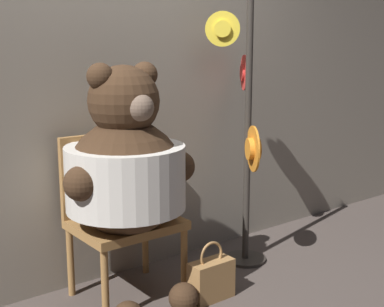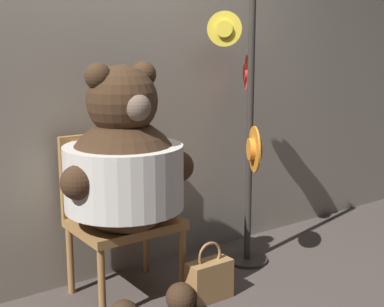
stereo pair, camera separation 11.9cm
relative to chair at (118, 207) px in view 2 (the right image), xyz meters
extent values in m
cube|color=gray|center=(0.08, 0.28, 0.81)|extent=(8.00, 0.10, 2.65)
cylinder|color=#9E703D|center=(-0.26, -0.29, -0.31)|extent=(0.04, 0.04, 0.41)
cylinder|color=#9E703D|center=(0.26, -0.29, -0.31)|extent=(0.04, 0.04, 0.41)
cylinder|color=#9E703D|center=(-0.26, 0.12, -0.31)|extent=(0.04, 0.04, 0.41)
cylinder|color=#9E703D|center=(0.26, 0.12, -0.31)|extent=(0.04, 0.04, 0.41)
cube|color=#9E703D|center=(0.00, -0.08, -0.08)|extent=(0.58, 0.47, 0.05)
cube|color=#9E703D|center=(0.00, 0.14, 0.19)|extent=(0.58, 0.04, 0.48)
sphere|color=#3D2819|center=(-0.04, -0.15, 0.22)|extent=(0.64, 0.64, 0.64)
cylinder|color=silver|center=(-0.04, -0.15, 0.22)|extent=(0.66, 0.66, 0.35)
sphere|color=#3D2819|center=(-0.04, -0.15, 0.64)|extent=(0.39, 0.39, 0.39)
sphere|color=#3D2819|center=(-0.17, -0.15, 0.77)|extent=(0.14, 0.14, 0.14)
sphere|color=#3D2819|center=(0.10, -0.15, 0.77)|extent=(0.14, 0.14, 0.14)
sphere|color=brown|center=(-0.04, -0.32, 0.62)|extent=(0.14, 0.14, 0.14)
sphere|color=#3D2819|center=(-0.34, -0.23, 0.25)|extent=(0.18, 0.18, 0.18)
sphere|color=#3D2819|center=(0.27, -0.23, 0.25)|extent=(0.18, 0.18, 0.18)
sphere|color=#3D2819|center=(0.14, -0.44, -0.43)|extent=(0.17, 0.17, 0.17)
cylinder|color=#332D28|center=(0.90, -0.13, -0.50)|extent=(0.28, 0.28, 0.02)
cylinder|color=#332D28|center=(0.90, -0.13, 0.36)|extent=(0.04, 0.04, 1.74)
cylinder|color=orange|center=(0.83, -0.25, 0.29)|extent=(0.15, 0.26, 0.29)
cylinder|color=orange|center=(0.83, -0.25, 0.29)|extent=(0.13, 0.16, 0.14)
cylinder|color=red|center=(1.00, 0.02, 0.75)|extent=(0.14, 0.20, 0.23)
cylinder|color=red|center=(1.00, 0.02, 0.75)|extent=(0.10, 0.12, 0.11)
cylinder|color=yellow|center=(0.77, -0.01, 1.03)|extent=(0.17, 0.16, 0.22)
cylinder|color=yellow|center=(0.77, -0.01, 1.03)|extent=(0.12, 0.12, 0.11)
cube|color=#A87A47|center=(0.36, -0.42, -0.40)|extent=(0.27, 0.12, 0.23)
torus|color=#A87A47|center=(0.36, -0.42, -0.24)|extent=(0.16, 0.02, 0.16)
camera|label=1|loc=(-1.48, -2.61, 0.94)|focal=50.00mm
camera|label=2|loc=(-1.39, -2.69, 0.94)|focal=50.00mm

